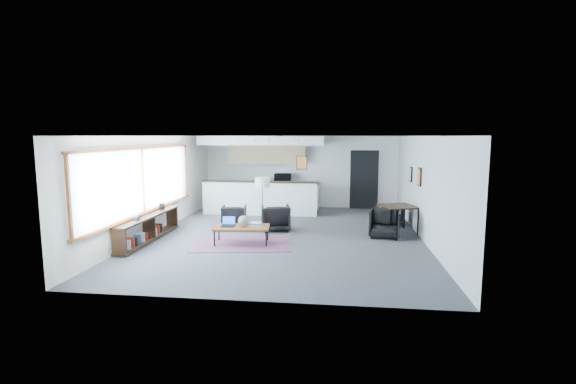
# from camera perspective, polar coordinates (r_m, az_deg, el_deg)

# --- Properties ---
(room) EXTENTS (7.02, 9.02, 2.62)m
(room) POSITION_cam_1_polar(r_m,az_deg,el_deg) (10.87, -0.41, 0.79)
(room) COLOR #48484B
(room) RESTS_ON ground
(window) EXTENTS (0.10, 5.95, 1.66)m
(window) POSITION_cam_1_polar(r_m,az_deg,el_deg) (10.99, -19.26, 1.25)
(window) COLOR #8CBFFF
(window) RESTS_ON room
(console) EXTENTS (0.35, 3.00, 0.80)m
(console) POSITION_cam_1_polar(r_m,az_deg,el_deg) (10.96, -18.57, -4.71)
(console) COLOR black
(console) RESTS_ON floor
(kitchenette) EXTENTS (4.20, 1.96, 2.60)m
(kitchenette) POSITION_cam_1_polar(r_m,az_deg,el_deg) (14.69, -3.21, 2.87)
(kitchenette) COLOR white
(kitchenette) RESTS_ON floor
(doorway) EXTENTS (1.10, 0.12, 2.15)m
(doorway) POSITION_cam_1_polar(r_m,az_deg,el_deg) (15.23, 10.36, 1.78)
(doorway) COLOR black
(doorway) RESTS_ON room
(track_light) EXTENTS (1.60, 0.07, 0.15)m
(track_light) POSITION_cam_1_polar(r_m,az_deg,el_deg) (13.05, -1.77, 7.34)
(track_light) COLOR silver
(track_light) RESTS_ON room
(wall_art_lower) EXTENTS (0.03, 0.38, 0.48)m
(wall_art_lower) POSITION_cam_1_polar(r_m,az_deg,el_deg) (11.35, 17.52, 2.00)
(wall_art_lower) COLOR black
(wall_art_lower) RESTS_ON room
(wall_art_upper) EXTENTS (0.03, 0.34, 0.44)m
(wall_art_upper) POSITION_cam_1_polar(r_m,az_deg,el_deg) (12.63, 16.44, 2.35)
(wall_art_upper) COLOR black
(wall_art_upper) RESTS_ON room
(kilim_rug) EXTENTS (2.56, 1.95, 0.01)m
(kilim_rug) POSITION_cam_1_polar(r_m,az_deg,el_deg) (10.28, -6.32, -7.00)
(kilim_rug) COLOR #673750
(kilim_rug) RESTS_ON floor
(coffee_table) EXTENTS (1.39, 0.85, 0.43)m
(coffee_table) POSITION_cam_1_polar(r_m,az_deg,el_deg) (10.19, -6.35, -4.86)
(coffee_table) COLOR brown
(coffee_table) RESTS_ON floor
(laptop) EXTENTS (0.35, 0.29, 0.24)m
(laptop) POSITION_cam_1_polar(r_m,az_deg,el_deg) (10.24, -8.15, -4.24)
(laptop) COLOR black
(laptop) RESTS_ON coffee_table
(ceramic_pot) EXTENTS (0.27, 0.27, 0.27)m
(ceramic_pot) POSITION_cam_1_polar(r_m,az_deg,el_deg) (10.09, -6.08, -3.99)
(ceramic_pot) COLOR gray
(ceramic_pot) RESTS_ON coffee_table
(book_stack) EXTENTS (0.33, 0.28, 0.09)m
(book_stack) POSITION_cam_1_polar(r_m,az_deg,el_deg) (10.16, -4.37, -4.43)
(book_stack) COLOR silver
(book_stack) RESTS_ON coffee_table
(coaster) EXTENTS (0.12, 0.12, 0.01)m
(coaster) POSITION_cam_1_polar(r_m,az_deg,el_deg) (9.91, -5.72, -4.99)
(coaster) COLOR #E5590C
(coaster) RESTS_ON coffee_table
(armchair_left) EXTENTS (0.75, 0.72, 0.69)m
(armchair_left) POSITION_cam_1_polar(r_m,az_deg,el_deg) (12.09, -7.39, -3.16)
(armchair_left) COLOR black
(armchair_left) RESTS_ON floor
(armchair_right) EXTENTS (0.90, 0.86, 0.78)m
(armchair_right) POSITION_cam_1_polar(r_m,az_deg,el_deg) (11.57, -1.70, -3.35)
(armchair_right) COLOR black
(armchair_right) RESTS_ON floor
(floor_lamp) EXTENTS (0.48, 0.48, 1.44)m
(floor_lamp) POSITION_cam_1_polar(r_m,az_deg,el_deg) (11.81, -3.51, 1.08)
(floor_lamp) COLOR black
(floor_lamp) RESTS_ON floor
(dining_table) EXTENTS (1.10, 1.10, 0.74)m
(dining_table) POSITION_cam_1_polar(r_m,az_deg,el_deg) (11.64, 14.84, -2.13)
(dining_table) COLOR black
(dining_table) RESTS_ON floor
(dining_chair_near) EXTENTS (0.74, 0.71, 0.68)m
(dining_chair_near) POSITION_cam_1_polar(r_m,az_deg,el_deg) (11.07, 13.12, -4.32)
(dining_chair_near) COLOR black
(dining_chair_near) RESTS_ON floor
(dining_chair_far) EXTENTS (0.64, 0.61, 0.58)m
(dining_chair_far) POSITION_cam_1_polar(r_m,az_deg,el_deg) (12.64, 14.20, -3.11)
(dining_chair_far) COLOR black
(dining_chair_far) RESTS_ON floor
(microwave) EXTENTS (0.60, 0.34, 0.40)m
(microwave) POSITION_cam_1_polar(r_m,az_deg,el_deg) (15.06, -0.73, 2.05)
(microwave) COLOR black
(microwave) RESTS_ON kitchenette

